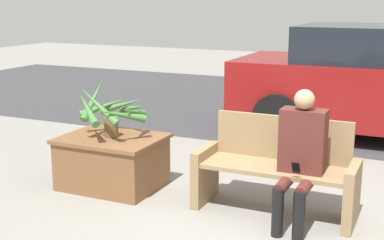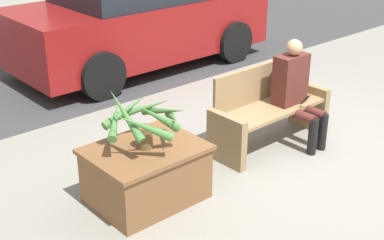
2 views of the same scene
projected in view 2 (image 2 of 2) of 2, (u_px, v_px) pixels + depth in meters
ground_plane at (294, 149)px, 6.22m from camera, size 30.00×30.00×0.00m
road_surface at (62, 48)px, 9.98m from camera, size 20.00×6.00×0.01m
bench at (267, 110)px, 6.21m from camera, size 1.53×0.54×0.91m
person_seated at (296, 88)px, 6.13m from camera, size 0.41×0.61×1.24m
planter_box at (146, 172)px, 5.11m from camera, size 1.07×0.83×0.56m
potted_plant at (143, 118)px, 4.90m from camera, size 0.82×0.81×0.61m
parked_car at (138, 18)px, 8.73m from camera, size 4.26×1.98×1.63m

